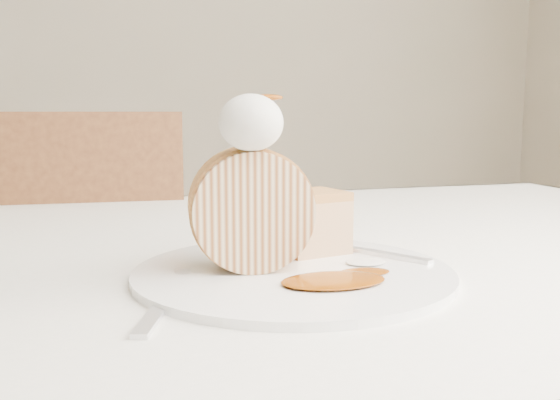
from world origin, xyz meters
name	(u,v)px	position (x,y,z in m)	size (l,w,h in m)	color
table	(288,313)	(0.00, 0.20, 0.66)	(1.40, 0.90, 0.75)	silver
chair_far	(71,313)	(-0.27, 0.73, 0.52)	(0.45, 0.45, 0.90)	brown
plate	(293,273)	(-0.04, 0.04, 0.75)	(0.30, 0.30, 0.01)	white
roulade_slice	(251,209)	(-0.08, 0.06, 0.81)	(0.11, 0.11, 0.06)	beige
cake_chunk	(310,226)	(0.00, 0.11, 0.79)	(0.07, 0.06, 0.06)	tan
whipped_cream	(251,123)	(-0.09, 0.04, 0.89)	(0.06, 0.06, 0.05)	white
caramel_drizzle	(267,90)	(-0.07, 0.04, 0.92)	(0.03, 0.02, 0.01)	#793505
caramel_pool	(333,280)	(-0.03, -0.01, 0.76)	(0.09, 0.06, 0.00)	#793505
fork	(374,253)	(0.05, 0.07, 0.76)	(0.02, 0.18, 0.00)	silver
spoon	(161,307)	(-0.17, -0.02, 0.75)	(0.02, 0.17, 0.00)	silver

